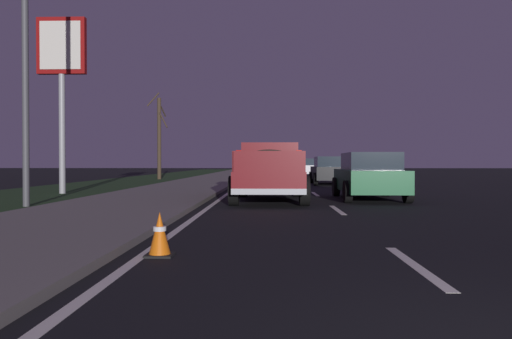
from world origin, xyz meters
TOP-DOWN VIEW (x-y plane):
  - ground at (27.00, 0.00)m, footprint 144.00×144.00m
  - sidewalk_shoulder at (27.00, 5.70)m, footprint 108.00×4.00m
  - grass_verge at (27.00, 10.70)m, footprint 108.00×6.00m
  - lane_markings at (29.30, 2.51)m, footprint 109.09×3.54m
  - pickup_truck at (12.99, 1.75)m, footprint 5.43×2.31m
  - sedan_white at (38.75, -1.55)m, footprint 4.41×2.03m
  - sedan_green at (13.53, -1.53)m, footprint 4.43×2.07m
  - sedan_black at (24.54, -1.57)m, footprint 4.42×2.05m
  - gas_price_sign at (16.16, 9.89)m, footprint 0.27×1.90m
  - street_light_near at (10.64, 8.21)m, footprint 0.36×1.97m
  - bare_tree_far at (32.20, 9.78)m, footprint 2.00×1.66m
  - traffic_cone_near at (3.73, 3.17)m, footprint 0.36×0.36m

SIDE VIEW (x-z plane):
  - ground at x=27.00m, z-range 0.00..0.00m
  - grass_verge at x=27.00m, z-range 0.00..0.01m
  - lane_markings at x=29.30m, z-range 0.00..0.01m
  - sidewalk_shoulder at x=27.00m, z-range 0.00..0.12m
  - traffic_cone_near at x=3.73m, z-range -0.01..0.57m
  - sedan_white at x=38.75m, z-range 0.01..1.55m
  - sedan_green at x=13.53m, z-range 0.01..1.55m
  - sedan_black at x=24.54m, z-range 0.01..1.55m
  - pickup_truck at x=12.99m, z-range 0.05..1.92m
  - bare_tree_far at x=32.20m, z-range -0.03..6.26m
  - street_light_near at x=10.64m, z-range 0.82..9.11m
  - gas_price_sign at x=16.16m, z-range 1.73..8.60m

